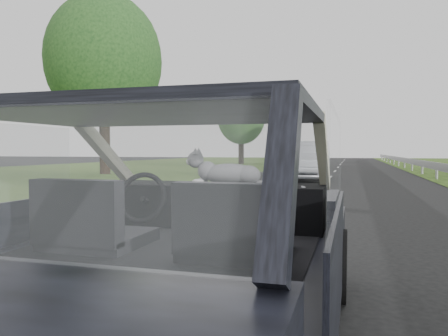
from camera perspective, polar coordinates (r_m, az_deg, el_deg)
The scene contains 9 objects.
subject_car at distance 2.57m, azimuth -5.99°, elevation -9.24°, with size 1.80×4.00×1.45m, color black.
dashboard at distance 3.13m, azimuth -1.62°, elevation -4.83°, with size 1.58×0.45×0.30m, color black.
driver_seat at distance 2.48m, azimuth -17.24°, elevation -6.13°, with size 0.50×0.72×0.42m, color black.
passenger_seat at distance 2.15m, azimuth 1.00°, elevation -7.34°, with size 0.50×0.72×0.42m, color black.
steering_wheel at distance 3.01m, azimuth -10.67°, elevation -3.83°, with size 0.36×0.36×0.04m, color black.
cat at distance 3.05m, azimuth 0.73°, elevation -0.61°, with size 0.57×0.18×0.26m, color gray.
other_car at distance 18.28m, azimuth 10.65°, elevation 0.95°, with size 1.94×4.91×1.62m, color silver.
tree_5 at distance 23.71m, azimuth -15.38°, elevation 10.19°, with size 5.95×5.95×9.02m, color #193E1A, non-canonical shape.
tree_6 at distance 39.35m, azimuth 2.26°, elevation 5.28°, with size 4.30×4.30×6.52m, color #193E1A, non-canonical shape.
Camera 1 is at (0.96, -2.33, 1.24)m, focal length 35.00 mm.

